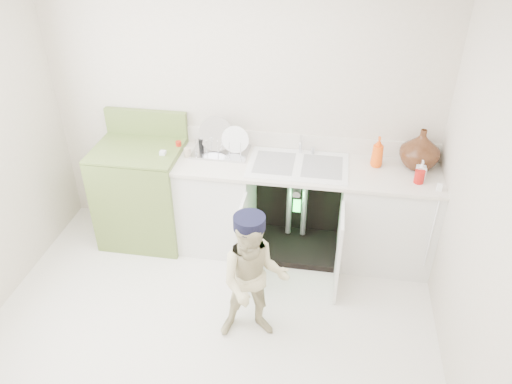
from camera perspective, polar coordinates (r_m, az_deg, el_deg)
ground at (r=4.00m, az=-5.64°, el=-16.27°), size 3.50×3.50×0.00m
room_shell at (r=3.17m, az=-6.84°, el=-1.29°), size 6.00×5.50×1.26m
counter_run at (r=4.51m, az=5.05°, el=-1.57°), size 2.44×1.02×1.24m
avocado_stove at (r=4.78m, az=-12.75°, el=0.01°), size 0.77×0.65×1.20m
repair_worker at (r=3.64m, az=-0.25°, el=-9.93°), size 0.59×0.99×1.08m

